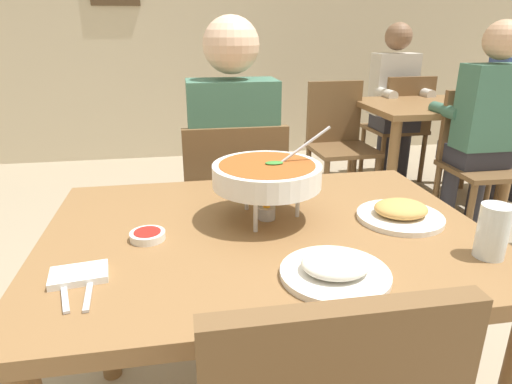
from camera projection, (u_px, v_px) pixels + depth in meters
cafe_rear_partition at (195, 2)px, 4.20m from camera, size 10.00×0.10×3.00m
dining_table_main at (265, 266)px, 1.23m from camera, size 1.17×0.86×0.75m
chair_diner_main at (234, 210)px, 1.94m from camera, size 0.44×0.44×0.90m
diner_main at (232, 156)px, 1.89m from camera, size 0.40×0.45×1.31m
curry_bowl at (267, 175)px, 1.21m from camera, size 0.33×0.30×0.26m
rice_plate at (335, 269)px, 0.95m from camera, size 0.24×0.24×0.06m
appetizer_plate at (400, 213)px, 1.24m from camera, size 0.24×0.24×0.06m
sauce_dish at (148, 235)px, 1.13m from camera, size 0.09×0.09×0.02m
napkin_folded at (79, 275)px, 0.95m from camera, size 0.13×0.10×0.02m
fork_utensil at (64, 290)px, 0.90m from camera, size 0.06×0.17×0.01m
spoon_utensil at (90, 288)px, 0.91m from camera, size 0.03×0.17×0.01m
drink_glass at (492, 234)px, 1.03m from camera, size 0.07×0.07×0.13m
dining_table_far at (430, 122)px, 3.23m from camera, size 1.00×0.80×0.75m
chair_bg_left at (478, 154)px, 2.80m from camera, size 0.45×0.45×0.90m
chair_bg_middle at (401, 123)px, 3.74m from camera, size 0.46×0.46×0.90m
chair_bg_corner at (338, 137)px, 3.26m from camera, size 0.46×0.46×0.90m
patron_bg_left at (484, 119)px, 2.68m from camera, size 0.40×0.45×1.31m
patron_bg_middle at (395, 94)px, 3.71m from camera, size 0.40×0.45×1.31m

